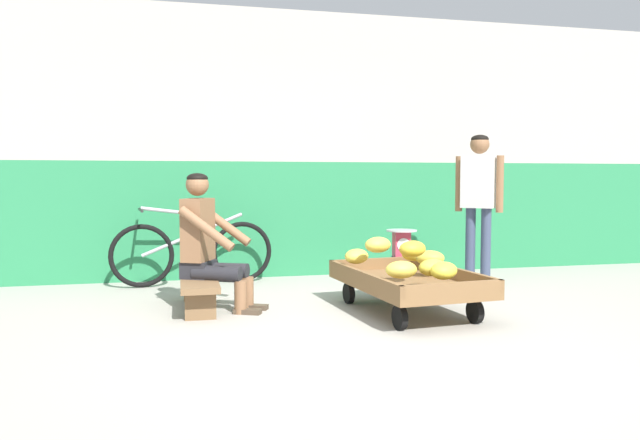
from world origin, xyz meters
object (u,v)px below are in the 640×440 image
object	(u,v)px
low_bench	(199,286)
weighing_scale	(402,244)
banana_cart	(407,283)
vendor_seated	(208,242)
plastic_crate	(401,274)
customer_adult	(479,193)
shopping_bag	(410,286)
bicycle_near_left	(193,251)

from	to	relation	value
low_bench	weighing_scale	distance (m)	2.05
banana_cart	weighing_scale	distance (m)	1.07
vendor_seated	plastic_crate	distance (m)	2.01
plastic_crate	weighing_scale	bearing A→B (deg)	-90.00
banana_cart	plastic_crate	bearing A→B (deg)	71.72
customer_adult	shopping_bag	size ratio (longest dim) A/B	6.38
weighing_scale	customer_adult	xyz separation A→B (m)	(0.81, -0.02, 0.50)
low_bench	shopping_bag	size ratio (longest dim) A/B	4.60
banana_cart	low_bench	world-z (taller)	banana_cart
customer_adult	plastic_crate	bearing A→B (deg)	178.41
banana_cart	low_bench	distance (m)	1.74
plastic_crate	customer_adult	xyz separation A→B (m)	(0.81, -0.02, 0.80)
vendor_seated	plastic_crate	xyz separation A→B (m)	(1.90, 0.50, -0.42)
low_bench	plastic_crate	xyz separation A→B (m)	(1.98, 0.46, -0.05)
vendor_seated	shopping_bag	bearing A→B (deg)	1.23
vendor_seated	plastic_crate	world-z (taller)	vendor_seated
banana_cart	bicycle_near_left	distance (m)	2.42
banana_cart	shopping_bag	bearing A→B (deg)	65.66
plastic_crate	weighing_scale	size ratio (longest dim) A/B	1.20
banana_cart	plastic_crate	xyz separation A→B (m)	(0.33, 1.00, -0.09)
vendor_seated	shopping_bag	distance (m)	1.87
low_bench	vendor_seated	world-z (taller)	vendor_seated
weighing_scale	shopping_bag	bearing A→B (deg)	-100.79
low_bench	customer_adult	size ratio (longest dim) A/B	0.72
customer_adult	shopping_bag	distance (m)	1.30
plastic_crate	customer_adult	world-z (taller)	customer_adult
vendor_seated	plastic_crate	size ratio (longest dim) A/B	3.17
banana_cart	weighing_scale	world-z (taller)	weighing_scale
vendor_seated	weighing_scale	xyz separation A→B (m)	(1.90, 0.50, -0.11)
plastic_crate	bicycle_near_left	bearing A→B (deg)	158.97
vendor_seated	low_bench	bearing A→B (deg)	154.28
vendor_seated	bicycle_near_left	bearing A→B (deg)	93.91
low_bench	shopping_bag	xyz separation A→B (m)	(1.89, 0.00, -0.08)
weighing_scale	shopping_bag	world-z (taller)	weighing_scale
plastic_crate	bicycle_near_left	size ratio (longest dim) A/B	0.22
vendor_seated	customer_adult	world-z (taller)	customer_adult
low_bench	customer_adult	distance (m)	2.93
vendor_seated	customer_adult	size ratio (longest dim) A/B	0.75
low_bench	weighing_scale	xyz separation A→B (m)	(1.98, 0.46, 0.25)
shopping_bag	weighing_scale	bearing A→B (deg)	79.21
low_bench	plastic_crate	distance (m)	2.04
banana_cart	shopping_bag	size ratio (longest dim) A/B	6.30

